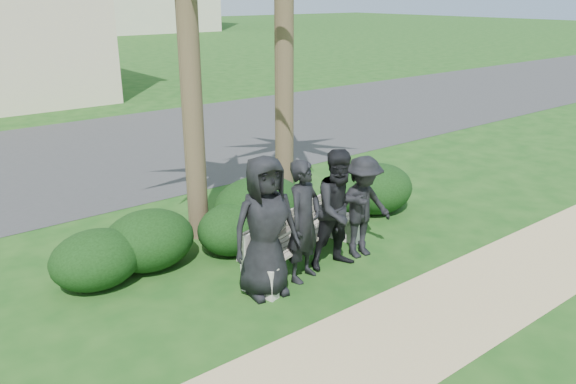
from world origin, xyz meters
The scene contains 14 objects.
ground centered at (0.00, 0.00, 0.00)m, with size 160.00×160.00×0.00m, color #144212.
footpath centered at (0.00, -1.80, 0.00)m, with size 30.00×1.60×0.01m, color tan.
asphalt_street centered at (0.00, 8.00, 0.00)m, with size 160.00×8.00×0.01m, color #2D2D30.
park_bench centered at (0.02, 0.30, 0.36)m, with size 2.41×1.11×0.80m.
man_a centered at (-0.92, -0.04, 0.93)m, with size 0.91×0.59×1.87m, color black.
man_b centered at (-0.27, -0.03, 0.85)m, with size 0.62×0.40×1.69m, color black.
man_c centered at (0.36, -0.06, 0.87)m, with size 0.84×0.66×1.73m, color black.
man_d centered at (0.85, -0.01, 0.77)m, with size 0.99×0.57×1.54m, color black.
hedge_a centered at (-2.57, 1.53, 0.40)m, with size 1.22×1.01×0.79m, color black.
hedge_b centered at (-1.78, 1.61, 0.43)m, with size 1.32×1.09×0.86m, color black.
hedge_c centered at (-0.52, 1.27, 0.39)m, with size 1.21×1.00×0.79m, color black.
hedge_d centered at (0.07, 1.47, 0.52)m, with size 1.58×1.31×1.03m, color black.
hedge_e centered at (2.00, 1.40, 0.38)m, with size 1.17×0.97×0.76m, color black.
hedge_f centered at (2.39, 1.11, 0.44)m, with size 1.36×1.13×0.89m, color black.
Camera 1 is at (-4.73, -5.34, 3.72)m, focal length 35.00 mm.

